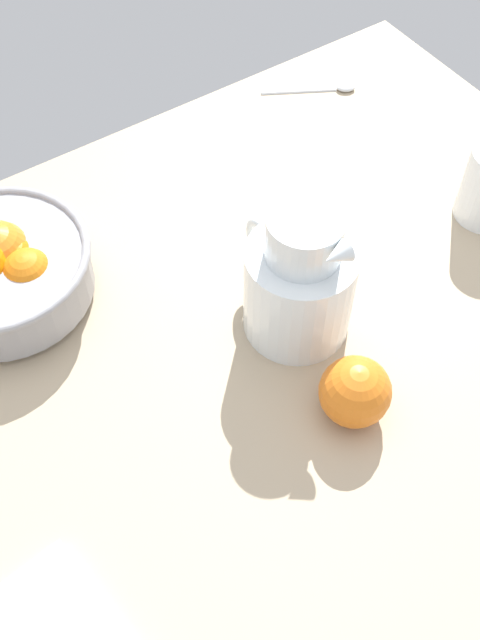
# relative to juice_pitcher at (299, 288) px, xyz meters

# --- Properties ---
(ground_plane) EXTENTS (1.31, 0.97, 0.03)m
(ground_plane) POSITION_rel_juice_pitcher_xyz_m (-0.11, -0.02, -0.09)
(ground_plane) COLOR tan
(juice_pitcher) EXTENTS (0.14, 0.18, 0.20)m
(juice_pitcher) POSITION_rel_juice_pitcher_xyz_m (0.00, 0.00, 0.00)
(juice_pitcher) COLOR white
(juice_pitcher) RESTS_ON ground_plane
(loose_orange_0) EXTENTS (0.09, 0.09, 0.09)m
(loose_orange_0) POSITION_rel_juice_pitcher_xyz_m (-0.02, -0.15, -0.03)
(loose_orange_0) COLOR orange
(loose_orange_0) RESTS_ON ground_plane
(spoon) EXTENTS (0.15, 0.09, 0.01)m
(spoon) POSITION_rel_juice_pitcher_xyz_m (0.33, 0.36, -0.07)
(spoon) COLOR silver
(spoon) RESTS_ON ground_plane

